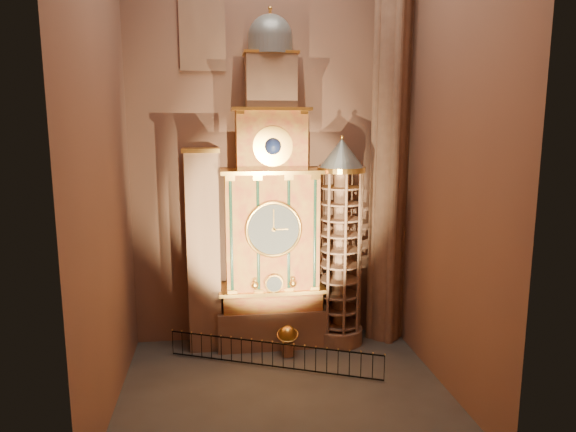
{
  "coord_description": "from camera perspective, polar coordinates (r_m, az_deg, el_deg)",
  "views": [
    {
      "loc": [
        -2.67,
        -20.28,
        11.31
      ],
      "look_at": [
        0.57,
        3.0,
        7.12
      ],
      "focal_mm": 32.0,
      "sensor_mm": 36.0,
      "label": 1
    }
  ],
  "objects": [
    {
      "name": "gothic_pier",
      "position": [
        26.76,
        11.36,
        9.25
      ],
      "size": [
        2.04,
        2.04,
        22.0
      ],
      "color": "#8C634C",
      "rests_on": "floor"
    },
    {
      "name": "wall_right",
      "position": [
        22.47,
        17.78,
        8.84
      ],
      "size": [
        0.0,
        22.0,
        22.0
      ],
      "primitive_type": "plane",
      "rotation": [
        1.57,
        0.0,
        -1.57
      ],
      "color": "#8A5D4A",
      "rests_on": "floor"
    },
    {
      "name": "wall_left",
      "position": [
        20.74,
        -20.22,
        8.64
      ],
      "size": [
        0.0,
        22.0,
        22.0
      ],
      "primitive_type": "plane",
      "rotation": [
        1.57,
        0.0,
        1.57
      ],
      "color": "#8A5D4A",
      "rests_on": "floor"
    },
    {
      "name": "celestial_globe",
      "position": [
        26.04,
        -0.05,
        -13.38
      ],
      "size": [
        1.21,
        1.16,
        1.56
      ],
      "color": "#8C634C",
      "rests_on": "floor"
    },
    {
      "name": "stained_glass_window",
      "position": [
        26.71,
        -9.56,
        21.18
      ],
      "size": [
        2.2,
        0.14,
        5.2
      ],
      "color": "navy",
      "rests_on": "wall_back"
    },
    {
      "name": "iron_railing",
      "position": [
        24.93,
        -1.73,
        -15.17
      ],
      "size": [
        9.53,
        4.14,
        1.23
      ],
      "color": "black",
      "rests_on": "floor"
    },
    {
      "name": "floor",
      "position": [
        23.37,
        -0.4,
        -18.83
      ],
      "size": [
        14.0,
        14.0,
        0.0
      ],
      "primitive_type": "plane",
      "color": "#383330",
      "rests_on": "ground"
    },
    {
      "name": "stair_turret",
      "position": [
        26.43,
        5.8,
        -3.16
      ],
      "size": [
        2.5,
        2.5,
        10.8
      ],
      "color": "#8C634C",
      "rests_on": "floor"
    },
    {
      "name": "astronomical_clock",
      "position": [
        25.8,
        -1.86,
        -0.24
      ],
      "size": [
        5.6,
        2.41,
        16.7
      ],
      "color": "#8C634C",
      "rests_on": "floor"
    },
    {
      "name": "wall_back",
      "position": [
        26.42,
        -2.15,
        9.43
      ],
      "size": [
        22.0,
        0.0,
        22.0
      ],
      "primitive_type": "plane",
      "rotation": [
        1.57,
        0.0,
        0.0
      ],
      "color": "#8A5D4A",
      "rests_on": "floor"
    },
    {
      "name": "portrait_tower",
      "position": [
        26.01,
        -9.33,
        -3.73
      ],
      "size": [
        1.8,
        1.6,
        10.2
      ],
      "color": "#8C634C",
      "rests_on": "floor"
    }
  ]
}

